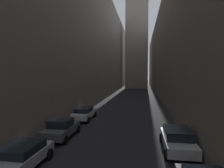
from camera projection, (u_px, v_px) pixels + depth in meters
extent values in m
plane|color=#232326|center=(133.00, 96.00, 44.53)|extent=(264.00, 264.00, 0.00)
cube|color=#60594F|center=(82.00, 47.00, 47.83)|extent=(14.25, 108.00, 23.36)
cube|color=#756B5B|center=(192.00, 54.00, 43.96)|extent=(15.32, 108.00, 19.33)
cube|color=gray|center=(137.00, 32.00, 68.88)|extent=(7.64, 7.64, 40.03)
cube|color=#B7B7BC|center=(21.00, 159.00, 10.44)|extent=(1.81, 4.26, 0.59)
cube|color=black|center=(22.00, 148.00, 10.57)|extent=(1.67, 2.32, 0.45)
cylinder|color=black|center=(22.00, 152.00, 12.02)|extent=(0.22, 0.65, 0.65)
cylinder|color=black|center=(49.00, 154.00, 11.74)|extent=(0.22, 0.65, 0.65)
cube|color=#4C4C51|center=(62.00, 130.00, 15.78)|extent=(1.77, 4.12, 0.66)
cube|color=black|center=(61.00, 123.00, 15.56)|extent=(1.63, 1.74, 0.57)
cylinder|color=black|center=(59.00, 128.00, 17.31)|extent=(0.22, 0.63, 0.63)
cylinder|color=black|center=(78.00, 129.00, 17.04)|extent=(0.22, 0.63, 0.63)
cylinder|color=black|center=(43.00, 139.00, 14.55)|extent=(0.22, 0.63, 0.63)
cylinder|color=black|center=(66.00, 140.00, 14.28)|extent=(0.22, 0.63, 0.63)
cube|color=silver|center=(84.00, 114.00, 21.94)|extent=(1.70, 4.36, 0.62)
cube|color=black|center=(84.00, 109.00, 21.72)|extent=(1.57, 2.38, 0.46)
cylinder|color=black|center=(81.00, 114.00, 23.55)|extent=(0.22, 0.67, 0.67)
cylinder|color=black|center=(95.00, 114.00, 23.29)|extent=(0.22, 0.67, 0.67)
cylinder|color=black|center=(73.00, 119.00, 20.63)|extent=(0.22, 0.67, 0.67)
cylinder|color=black|center=(88.00, 120.00, 20.37)|extent=(0.22, 0.67, 0.67)
cube|color=#B7B7BC|center=(177.00, 141.00, 13.07)|extent=(1.85, 4.49, 0.62)
cube|color=black|center=(178.00, 133.00, 13.05)|extent=(1.70, 2.38, 0.55)
cylinder|color=black|center=(161.00, 138.00, 14.73)|extent=(0.22, 0.65, 0.65)
cylinder|color=black|center=(187.00, 139.00, 14.45)|extent=(0.22, 0.65, 0.65)
cylinder|color=black|center=(166.00, 154.00, 11.72)|extent=(0.22, 0.65, 0.65)
cylinder|color=black|center=(198.00, 156.00, 11.44)|extent=(0.22, 0.65, 0.65)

